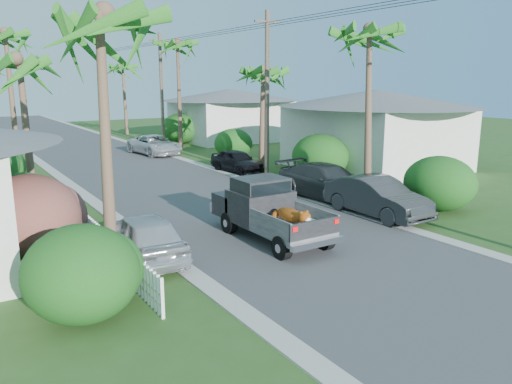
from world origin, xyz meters
TOP-DOWN VIEW (x-y plane):
  - ground at (0.00, 0.00)m, footprint 120.00×120.00m
  - road at (0.00, 25.00)m, footprint 8.00×100.00m
  - curb_left at (-4.30, 25.00)m, footprint 0.60×100.00m
  - curb_right at (4.30, 25.00)m, footprint 0.60×100.00m
  - pickup_truck at (-0.59, 3.89)m, footprint 1.98×5.12m
  - parked_car_rn at (4.70, 3.74)m, footprint 1.68×4.76m
  - parked_car_rm at (5.00, 7.08)m, footprint 2.67×5.59m
  - parked_car_rf at (5.00, 15.29)m, footprint 1.92×4.03m
  - parked_car_rd at (3.60, 24.87)m, footprint 2.91×5.33m
  - parked_car_ln at (-4.95, 4.00)m, footprint 1.98×4.41m
  - palm_l_a at (-6.20, 3.00)m, footprint 4.40×4.40m
  - palm_l_b at (-6.80, 12.00)m, footprint 4.40×4.40m
  - palm_l_c at (-6.00, 22.00)m, footprint 4.40×4.40m
  - palm_r_a at (6.30, 6.00)m, footprint 4.40×4.40m
  - palm_r_b at (6.60, 15.00)m, footprint 4.40×4.40m
  - palm_r_c at (6.20, 26.00)m, footprint 4.40×4.40m
  - palm_r_d at (6.50, 40.00)m, footprint 4.40×4.40m
  - shrub_l_a at (-7.50, 1.00)m, footprint 2.60×2.86m
  - shrub_l_b at (-7.80, 6.00)m, footprint 3.00×3.30m
  - shrub_l_c at (-7.40, 10.00)m, footprint 2.40×2.64m
  - shrub_r_a at (7.60, 3.00)m, footprint 2.80×3.08m
  - shrub_r_b at (7.80, 11.00)m, footprint 3.00×3.30m
  - shrub_r_c at (7.50, 20.00)m, footprint 2.60×2.86m
  - shrub_r_d at (8.00, 30.00)m, footprint 3.20×3.52m
  - picket_fence at (-6.00, 5.50)m, footprint 0.10×11.00m
  - house_right_near at (13.00, 12.00)m, footprint 8.00×9.00m
  - house_right_far at (13.00, 30.00)m, footprint 9.00×8.00m
  - utility_pole_b at (5.60, 13.00)m, footprint 1.60×0.26m
  - utility_pole_c at (5.60, 28.00)m, footprint 1.60×0.26m
  - utility_pole_d at (5.60, 43.00)m, footprint 1.60×0.26m

SIDE VIEW (x-z plane):
  - ground at x=0.00m, z-range 0.00..0.00m
  - road at x=0.00m, z-range 0.00..0.02m
  - curb_left at x=-4.30m, z-range 0.00..0.06m
  - curb_right at x=4.30m, z-range 0.00..0.06m
  - picket_fence at x=-6.00m, z-range 0.00..1.00m
  - parked_car_rf at x=5.00m, z-range 0.00..1.33m
  - parked_car_rd at x=3.60m, z-range 0.00..1.42m
  - parked_car_ln at x=-4.95m, z-range 0.00..1.47m
  - parked_car_rn at x=4.70m, z-range 0.00..1.56m
  - parked_car_rm at x=5.00m, z-range 0.00..1.57m
  - shrub_l_c at x=-7.40m, z-range 0.00..2.00m
  - pickup_truck at x=-0.59m, z-range -0.02..2.04m
  - shrub_r_c at x=7.50m, z-range 0.00..2.10m
  - shrub_l_a at x=-7.50m, z-range 0.00..2.20m
  - shrub_r_a at x=7.60m, z-range 0.00..2.30m
  - shrub_r_b at x=7.80m, z-range 0.00..2.50m
  - shrub_l_b at x=-7.80m, z-range 0.00..2.60m
  - shrub_r_d at x=8.00m, z-range 0.00..2.60m
  - house_right_far at x=13.00m, z-range -0.18..4.42m
  - house_right_near at x=13.00m, z-range -0.18..4.62m
  - utility_pole_b at x=5.60m, z-range 0.10..9.10m
  - utility_pole_c at x=5.60m, z-range 0.10..9.10m
  - utility_pole_d at x=5.60m, z-range 0.10..9.10m
  - palm_r_b at x=6.60m, z-range 2.35..9.55m
  - palm_l_b at x=-6.80m, z-range 2.44..9.85m
  - palm_r_d at x=6.50m, z-range 2.73..10.74m
  - palm_l_a at x=-6.20m, z-range 2.83..11.04m
  - palm_r_a at x=6.30m, z-range 3.07..11.78m
  - palm_l_c at x=-6.00m, z-range 3.31..12.51m
  - palm_r_c at x=6.20m, z-range 3.41..12.81m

